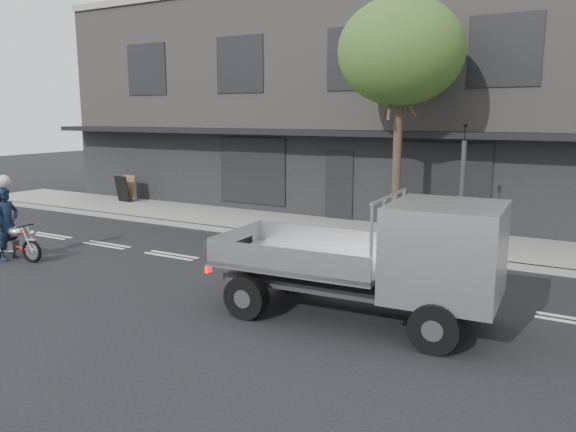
# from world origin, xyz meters

# --- Properties ---
(ground) EXTENTS (80.00, 80.00, 0.00)m
(ground) POSITION_xyz_m (0.00, 0.00, 0.00)
(ground) COLOR black
(ground) RESTS_ON ground
(sidewalk) EXTENTS (32.00, 3.20, 0.15)m
(sidewalk) POSITION_xyz_m (0.00, 4.70, 0.07)
(sidewalk) COLOR gray
(sidewalk) RESTS_ON ground
(kerb) EXTENTS (32.00, 0.20, 0.15)m
(kerb) POSITION_xyz_m (0.00, 3.10, 0.07)
(kerb) COLOR gray
(kerb) RESTS_ON ground
(building_main) EXTENTS (26.00, 10.00, 8.00)m
(building_main) POSITION_xyz_m (0.00, 11.30, 4.00)
(building_main) COLOR slate
(building_main) RESTS_ON ground
(street_tree) EXTENTS (3.40, 3.40, 6.74)m
(street_tree) POSITION_xyz_m (2.20, 4.20, 5.28)
(street_tree) COLOR #382B21
(street_tree) RESTS_ON ground
(traffic_light_pole) EXTENTS (0.12, 0.12, 3.50)m
(traffic_light_pole) POSITION_xyz_m (4.20, 3.35, 1.65)
(traffic_light_pole) COLOR #2D2D30
(traffic_light_pole) RESTS_ON ground
(motorcycle) EXTENTS (1.83, 0.53, 0.95)m
(motorcycle) POSITION_xyz_m (-5.55, -2.34, 0.49)
(motorcycle) COLOR black
(motorcycle) RESTS_ON ground
(rider) EXTENTS (0.53, 0.73, 1.84)m
(rider) POSITION_xyz_m (-5.70, -2.34, 0.92)
(rider) COLOR black
(rider) RESTS_ON ground
(flatbed_ute) EXTENTS (5.09, 2.34, 2.31)m
(flatbed_ute) POSITION_xyz_m (4.66, -1.74, 1.32)
(flatbed_ute) COLOR black
(flatbed_ute) RESTS_ON ground
(construction_barrier) EXTENTS (1.71, 1.15, 0.89)m
(construction_barrier) POSITION_xyz_m (3.58, 3.85, 0.60)
(construction_barrier) COLOR #FAEC0D
(construction_barrier) RESTS_ON sidewalk
(sandwich_board) EXTENTS (0.69, 0.48, 1.06)m
(sandwich_board) POSITION_xyz_m (-9.63, 5.26, 0.68)
(sandwich_board) COLOR black
(sandwich_board) RESTS_ON sidewalk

